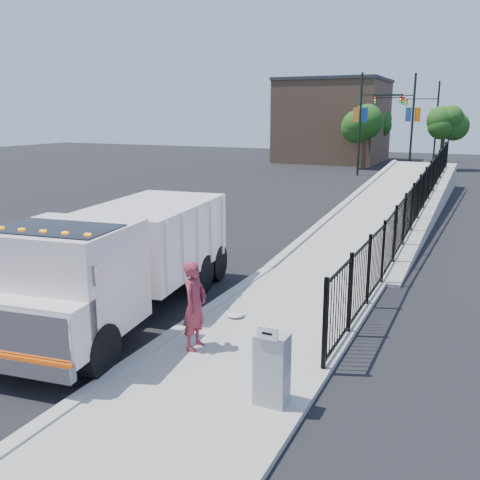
% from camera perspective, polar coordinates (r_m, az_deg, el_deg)
% --- Properties ---
extents(ground, '(120.00, 120.00, 0.00)m').
position_cam_1_polar(ground, '(13.77, -3.18, -7.69)').
color(ground, black).
rests_on(ground, ground).
extents(sidewalk, '(3.55, 12.00, 0.12)m').
position_cam_1_polar(sidewalk, '(11.32, 0.75, -12.22)').
color(sidewalk, '#9E998E').
rests_on(sidewalk, ground).
extents(curb, '(0.30, 12.00, 0.16)m').
position_cam_1_polar(curb, '(12.15, -7.70, -10.37)').
color(curb, '#ADAAA3').
rests_on(curb, ground).
extents(ramp, '(3.95, 24.06, 3.19)m').
position_cam_1_polar(ramp, '(28.04, 16.42, 2.70)').
color(ramp, '#9E998E').
rests_on(ramp, ground).
extents(iron_fence, '(0.10, 28.00, 1.80)m').
position_cam_1_polar(iron_fence, '(23.80, 18.45, 2.93)').
color(iron_fence, black).
rests_on(iron_fence, ground).
extents(truck, '(3.62, 8.44, 2.80)m').
position_cam_1_polar(truck, '(13.21, -12.71, -1.74)').
color(truck, black).
rests_on(truck, ground).
extents(worker, '(0.47, 0.70, 1.89)m').
position_cam_1_polar(worker, '(11.20, -4.86, -6.94)').
color(worker, maroon).
rests_on(worker, sidewalk).
extents(utility_cabinet, '(0.55, 0.40, 1.25)m').
position_cam_1_polar(utility_cabinet, '(9.28, 3.41, -13.58)').
color(utility_cabinet, gray).
rests_on(utility_cabinet, sidewalk).
extents(arrow_sign, '(0.35, 0.04, 0.22)m').
position_cam_1_polar(arrow_sign, '(8.79, 2.94, -9.91)').
color(arrow_sign, white).
rests_on(arrow_sign, utility_cabinet).
extents(debris, '(0.44, 0.44, 0.11)m').
position_cam_1_polar(debris, '(13.12, -0.49, -7.95)').
color(debris, silver).
rests_on(debris, sidewalk).
extents(light_pole_0, '(3.78, 0.22, 8.00)m').
position_cam_1_polar(light_pole_0, '(44.39, 13.08, 12.34)').
color(light_pole_0, black).
rests_on(light_pole_0, ground).
extents(light_pole_1, '(3.77, 0.22, 8.00)m').
position_cam_1_polar(light_pole_1, '(46.14, 17.54, 12.10)').
color(light_pole_1, black).
rests_on(light_pole_1, ground).
extents(light_pole_2, '(3.77, 0.22, 8.00)m').
position_cam_1_polar(light_pole_2, '(53.08, 13.92, 12.42)').
color(light_pole_2, black).
rests_on(light_pole_2, ground).
extents(light_pole_3, '(3.78, 0.22, 8.00)m').
position_cam_1_polar(light_pole_3, '(58.44, 19.94, 12.08)').
color(light_pole_3, black).
rests_on(light_pole_3, ground).
extents(tree_0, '(3.12, 3.12, 5.56)m').
position_cam_1_polar(tree_0, '(49.29, 13.22, 11.94)').
color(tree_0, '#382314').
rests_on(tree_0, ground).
extents(tree_1, '(2.34, 2.34, 5.17)m').
position_cam_1_polar(tree_1, '(50.64, 20.95, 11.41)').
color(tree_1, '#382314').
rests_on(tree_1, ground).
extents(tree_2, '(2.75, 2.75, 5.38)m').
position_cam_1_polar(tree_2, '(58.90, 14.51, 12.05)').
color(tree_2, '#382314').
rests_on(tree_2, ground).
extents(building, '(10.00, 10.00, 8.00)m').
position_cam_1_polar(building, '(57.34, 9.90, 12.29)').
color(building, '#8C664C').
rests_on(building, ground).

